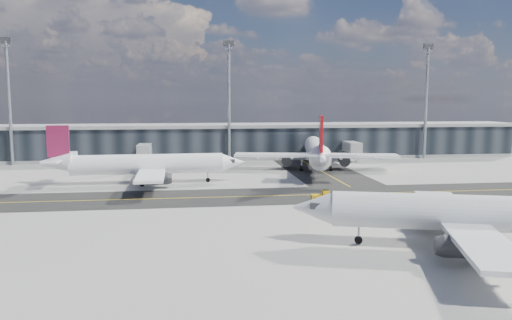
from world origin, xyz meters
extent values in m
plane|color=gray|center=(0.00, 0.00, 0.00)|extent=(300.00, 300.00, 0.00)
cube|color=black|center=(0.00, 4.00, 0.01)|extent=(180.00, 14.00, 0.02)
cube|color=black|center=(18.00, 35.00, 0.01)|extent=(14.00, 50.00, 0.02)
cube|color=yellow|center=(0.00, 4.00, 0.03)|extent=(180.00, 0.25, 0.01)
cube|color=yellow|center=(18.00, 35.00, 0.03)|extent=(0.25, 50.00, 0.01)
cube|color=black|center=(0.00, 55.00, 4.00)|extent=(150.00, 12.00, 8.00)
cube|color=gray|center=(0.00, 55.00, 8.40)|extent=(152.00, 13.00, 0.80)
cube|color=gray|center=(0.00, 55.00, 0.40)|extent=(150.00, 12.20, 0.80)
cube|color=gray|center=(-20.00, 47.00, 3.50)|extent=(3.00, 10.00, 2.40)
cylinder|color=gray|center=(-20.00, 42.00, 1.20)|extent=(0.60, 0.60, 2.40)
cube|color=gray|center=(30.00, 47.00, 3.50)|extent=(3.00, 10.00, 2.40)
cylinder|color=gray|center=(30.00, 42.00, 1.20)|extent=(0.60, 0.60, 2.40)
cylinder|color=gray|center=(-50.00, 48.00, 14.00)|extent=(0.70, 0.70, 28.00)
cube|color=#2D2D30|center=(-50.00, 48.00, 28.20)|extent=(2.50, 0.50, 1.40)
cylinder|color=gray|center=(0.00, 48.00, 14.00)|extent=(0.70, 0.70, 28.00)
cube|color=#2D2D30|center=(0.00, 48.00, 28.20)|extent=(2.50, 0.50, 1.40)
cylinder|color=gray|center=(50.00, 48.00, 14.00)|extent=(0.70, 0.70, 28.00)
cube|color=#2D2D30|center=(50.00, 48.00, 28.20)|extent=(2.50, 0.50, 1.40)
cylinder|color=white|center=(-16.98, 18.19, 3.57)|extent=(26.84, 4.21, 3.57)
cone|color=white|center=(-1.83, 18.56, 3.57)|extent=(4.54, 3.67, 3.57)
cone|color=white|center=(-32.59, 17.81, 4.10)|extent=(5.44, 3.70, 3.57)
cube|color=white|center=(-16.09, 18.21, 2.68)|extent=(5.19, 30.42, 0.45)
cylinder|color=#2D2D30|center=(-15.33, 23.58, 1.69)|extent=(3.79, 2.14, 2.05)
cylinder|color=#2D2D30|center=(-15.07, 12.88, 1.69)|extent=(3.79, 2.14, 2.05)
cube|color=silver|center=(-15.33, 23.58, 2.41)|extent=(1.79, 0.40, 0.71)
cube|color=silver|center=(-15.07, 12.88, 2.41)|extent=(1.79, 0.40, 0.71)
cube|color=#621445|center=(-32.14, 17.82, 7.85)|extent=(3.75, 0.49, 5.53)
cube|color=white|center=(-32.59, 17.81, 4.64)|extent=(2.76, 10.76, 0.31)
cube|color=#2D2D30|center=(-2.27, 18.55, 3.92)|extent=(1.83, 2.00, 0.62)
cylinder|color=gray|center=(-6.28, 18.45, 1.07)|extent=(0.22, 0.22, 1.78)
cylinder|color=black|center=(-6.28, 18.45, 0.40)|extent=(0.81, 0.33, 0.80)
cylinder|color=black|center=(-17.94, 20.84, 0.49)|extent=(0.99, 0.47, 0.98)
cylinder|color=black|center=(-17.81, 15.49, 0.49)|extent=(0.99, 0.47, 0.98)
cylinder|color=white|center=(17.21, 30.94, 4.11)|extent=(10.21, 31.01, 4.11)
cone|color=white|center=(20.71, 48.04, 4.11)|extent=(5.05, 5.85, 4.11)
cone|color=white|center=(13.60, 13.33, 4.72)|extent=(5.26, 6.86, 4.11)
cube|color=white|center=(17.42, 31.94, 3.08)|extent=(35.24, 12.04, 0.51)
cylinder|color=#2D2D30|center=(11.59, 34.18, 1.95)|extent=(3.18, 4.70, 2.36)
cylinder|color=#2D2D30|center=(23.66, 31.71, 1.95)|extent=(3.18, 4.70, 2.36)
cube|color=silver|center=(11.59, 34.18, 2.77)|extent=(0.81, 2.09, 0.82)
cube|color=silver|center=(23.66, 31.71, 2.77)|extent=(0.81, 2.09, 0.82)
cube|color=#B00C13|center=(13.71, 13.83, 9.04)|extent=(1.32, 4.32, 6.37)
cube|color=white|center=(13.60, 13.33, 5.34)|extent=(12.65, 5.29, 0.36)
cube|color=#2D2D30|center=(20.61, 47.54, 4.52)|extent=(2.63, 2.47, 0.72)
cylinder|color=gray|center=(19.68, 43.01, 1.23)|extent=(0.29, 0.29, 2.05)
cylinder|color=black|center=(19.68, 43.01, 0.46)|extent=(0.54, 0.98, 0.92)
cylinder|color=black|center=(13.99, 30.55, 0.56)|extent=(0.73, 1.21, 1.13)
cylinder|color=black|center=(20.02, 29.31, 0.56)|extent=(0.73, 1.21, 1.13)
cylinder|color=silver|center=(18.67, -26.17, 3.69)|extent=(27.60, 11.51, 3.69)
cone|color=silver|center=(3.63, -21.65, 3.69)|extent=(5.49, 4.87, 3.69)
cube|color=silver|center=(17.79, -25.90, 2.77)|extent=(13.46, 31.41, 0.46)
cylinder|color=#2D2D30|center=(15.31, -30.95, 1.76)|extent=(4.33, 3.15, 2.12)
cylinder|color=#2D2D30|center=(18.50, -20.33, 1.76)|extent=(4.33, 3.15, 2.12)
cube|color=silver|center=(15.31, -30.95, 2.49)|extent=(1.88, 0.89, 0.74)
cube|color=silver|center=(18.50, -20.33, 2.49)|extent=(1.88, 0.89, 0.74)
cube|color=#2D2D30|center=(4.07, -21.79, 4.06)|extent=(2.35, 2.48, 0.65)
cylinder|color=gray|center=(8.05, -22.98, 1.11)|extent=(0.28, 0.28, 1.85)
cylinder|color=black|center=(8.05, -22.98, 0.42)|extent=(0.89, 0.55, 0.83)
cylinder|color=black|center=(18.76, -29.09, 0.51)|extent=(1.11, 0.73, 1.02)
cylinder|color=black|center=(20.35, -23.78, 0.51)|extent=(1.11, 0.73, 1.02)
cube|color=#DC9F0B|center=(9.75, -1.04, 0.69)|extent=(2.83, 1.47, 0.64)
cube|color=#DC9F0B|center=(10.57, -1.09, 1.28)|extent=(1.09, 1.26, 0.82)
cube|color=black|center=(10.57, -1.09, 1.60)|extent=(0.99, 1.21, 0.23)
cylinder|color=black|center=(10.70, -0.50, 0.32)|extent=(0.66, 0.27, 0.64)
cylinder|color=black|center=(10.62, -1.69, 0.32)|extent=(0.66, 0.27, 0.64)
cylinder|color=black|center=(8.87, -0.38, 0.32)|extent=(0.66, 0.27, 0.64)
cylinder|color=black|center=(8.79, -1.57, 0.32)|extent=(0.66, 0.27, 0.64)
imported|color=white|center=(21.32, 44.00, 0.68)|extent=(3.74, 5.34, 1.35)
camera|label=1|loc=(-9.32, -72.17, 15.14)|focal=35.00mm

